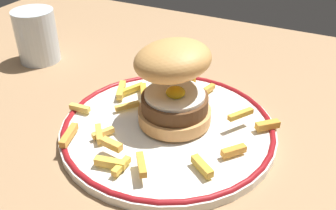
# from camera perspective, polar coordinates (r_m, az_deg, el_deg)

# --- Properties ---
(ground_plane) EXTENTS (1.37, 0.88, 0.04)m
(ground_plane) POSITION_cam_1_polar(r_m,az_deg,el_deg) (0.56, 6.07, -5.46)
(ground_plane) COLOR #9A7651
(dinner_plate) EXTENTS (0.30, 0.30, 0.02)m
(dinner_plate) POSITION_cam_1_polar(r_m,az_deg,el_deg) (0.53, 0.00, -3.40)
(dinner_plate) COLOR white
(dinner_plate) RESTS_ON ground_plane
(burger) EXTENTS (0.11, 0.11, 0.12)m
(burger) POSITION_cam_1_polar(r_m,az_deg,el_deg) (0.51, 0.81, 3.64)
(burger) COLOR tan
(burger) RESTS_ON dinner_plate
(fries_pile) EXTENTS (0.29, 0.25, 0.02)m
(fries_pile) POSITION_cam_1_polar(r_m,az_deg,el_deg) (0.53, -2.44, -2.22)
(fries_pile) COLOR gold
(fries_pile) RESTS_ON dinner_plate
(water_glass) EXTENTS (0.08, 0.08, 0.10)m
(water_glass) POSITION_cam_1_polar(r_m,az_deg,el_deg) (0.76, -18.93, 9.29)
(water_glass) COLOR silver
(water_glass) RESTS_ON ground_plane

